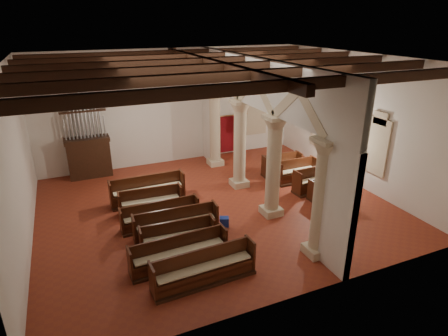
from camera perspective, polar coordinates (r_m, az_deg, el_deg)
floor at (r=15.85m, az=-1.25°, el=-5.85°), size 14.00×14.00×0.00m
ceiling at (r=14.10m, az=-1.45°, el=16.28°), size 14.00×14.00×0.00m
wall_back at (r=20.20m, az=-7.84°, el=9.18°), size 14.00×0.02×6.00m
wall_front at (r=9.79m, az=12.04°, el=-5.19°), size 14.00×0.02×6.00m
wall_left at (r=13.84m, az=-29.28°, el=0.56°), size 0.02×12.00×6.00m
wall_right at (r=18.40m, az=19.46°, el=6.88°), size 0.02×12.00×6.00m
ceiling_beams at (r=14.12m, az=-1.44°, el=15.55°), size 13.80×11.80×0.30m
arcade at (r=15.28m, az=4.96°, el=7.36°), size 0.90×11.90×6.00m
window_right_a at (r=17.57m, az=22.31°, el=3.08°), size 0.03×1.00×2.20m
window_right_b at (r=20.42m, az=14.49°, el=6.50°), size 0.03×1.00×2.20m
window_back at (r=22.19m, az=4.91°, el=8.32°), size 1.00×0.03×2.20m
pipe_organ at (r=19.48m, az=-19.99°, el=2.57°), size 2.10×0.85×4.40m
lectern at (r=19.80m, az=-18.00°, el=0.32°), size 0.53×0.55×1.10m
dossal_curtain at (r=21.76m, az=1.39°, el=5.30°), size 1.80×0.07×2.17m
processional_banner at (r=21.27m, az=2.76°, el=3.89°), size 0.56×0.72×2.49m
hymnal_box_a at (r=11.88m, az=-0.78°, el=-14.87°), size 0.37×0.32×0.33m
hymnal_box_b at (r=14.18m, az=0.02°, el=-8.17°), size 0.43×0.39×0.35m
hymnal_box_c at (r=15.42m, az=-6.46°, el=-5.74°), size 0.39×0.35×0.32m
tube_heater_a at (r=12.01m, az=-7.87°, el=-15.29°), size 0.99×0.48×0.10m
tube_heater_b at (r=12.26m, az=-10.26°, el=-14.58°), size 0.89×0.27×0.09m
nave_pew_0 at (r=11.57m, az=-3.03°, el=-15.57°), size 3.22×0.85×1.06m
nave_pew_1 at (r=12.31m, az=-6.80°, el=-13.19°), size 3.19×0.80×1.02m
nave_pew_2 at (r=13.07m, az=-7.03°, el=-10.89°), size 2.58×0.82×1.01m
nave_pew_3 at (r=13.77m, az=-7.25°, el=-8.99°), size 3.08×0.82×1.06m
nave_pew_4 at (r=14.52m, az=-9.63°, el=-7.55°), size 2.98×0.67×0.97m
nave_pew_5 at (r=15.56m, az=-11.09°, el=-5.46°), size 2.56×0.82×1.01m
nave_pew_6 at (r=16.42m, az=-11.49°, el=-3.80°), size 3.16×0.79×1.15m
aisle_pew_0 at (r=16.26m, az=16.49°, el=-4.79°), size 1.71×0.71×0.96m
aisle_pew_1 at (r=17.01m, az=15.35°, el=-3.44°), size 1.69×0.69×0.96m
aisle_pew_2 at (r=17.58m, az=13.78°, el=-2.24°), size 2.22×0.87×1.12m
aisle_pew_3 at (r=18.36m, az=10.94°, el=-0.94°), size 2.07×0.75×1.11m
aisle_pew_4 at (r=19.02m, az=8.79°, el=0.00°), size 2.03×0.78×1.09m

